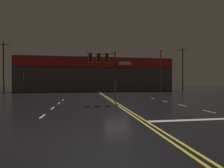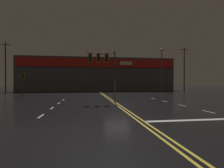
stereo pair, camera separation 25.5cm
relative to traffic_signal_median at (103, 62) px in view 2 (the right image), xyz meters
The scene contains 7 objects.
ground_plane 5.02m from the traffic_signal_median, 57.98° to the right, with size 200.00×200.00×0.00m, color black.
road_markings 6.37m from the traffic_signal_median, 55.73° to the right, with size 17.52×60.00×0.01m.
traffic_signal_median is the anchor object (origin of this frame).
traffic_signal_corner_northwest 16.13m from the traffic_signal_median, 137.93° to the left, with size 0.42×0.36×3.83m.
streetlight_near_left 24.20m from the traffic_signal_median, 50.80° to the left, with size 0.56×0.56×9.97m.
building_backdrop 30.21m from the traffic_signal_median, 87.59° to the left, with size 40.54×10.23×8.77m.
utility_pole_row 22.92m from the traffic_signal_median, 85.51° to the left, with size 45.10×0.26×11.31m.
Camera 2 is at (-2.98, -17.11, 2.13)m, focal length 28.00 mm.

